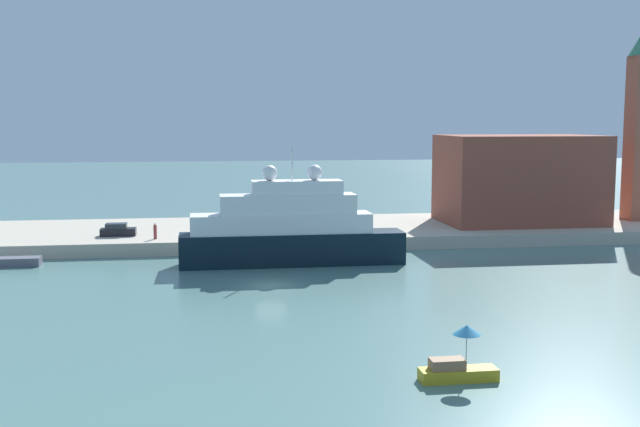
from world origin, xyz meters
TOP-DOWN VIEW (x-y plane):
  - ground at (0.00, 0.00)m, footprint 400.00×400.00m
  - quay_dock at (0.00, 26.47)m, footprint 110.00×20.94m
  - large_yacht at (2.68, 9.60)m, footprint 22.10×3.87m
  - small_motorboat at (8.08, -26.14)m, footprint 4.32×1.54m
  - work_barge at (-24.54, 12.67)m, footprint 5.87×1.82m
  - harbor_building at (33.19, 25.85)m, footprint 18.90×12.04m
  - bell_tower at (49.02, 25.99)m, footprint 3.66×3.66m
  - parked_car at (-15.10, 21.77)m, footprint 3.84×1.70m
  - person_figure at (-10.87, 18.75)m, footprint 0.36×0.36m
  - mooring_bollard at (-0.88, 17.32)m, footprint 0.53×0.53m

SIDE VIEW (x-z plane):
  - ground at x=0.00m, z-range 0.00..0.00m
  - work_barge at x=-24.54m, z-range 0.00..0.86m
  - quay_dock at x=0.00m, z-range 0.00..1.45m
  - small_motorboat at x=8.08m, z-range -0.58..2.55m
  - mooring_bollard at x=-0.88m, z-range 1.45..2.08m
  - parked_car at x=-15.10m, z-range 1.36..2.75m
  - person_figure at x=-10.87m, z-range 1.39..3.12m
  - large_yacht at x=2.68m, z-range -2.46..9.27m
  - harbor_building at x=33.19m, z-range 1.45..12.30m
  - bell_tower at x=49.02m, z-range 2.34..26.27m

